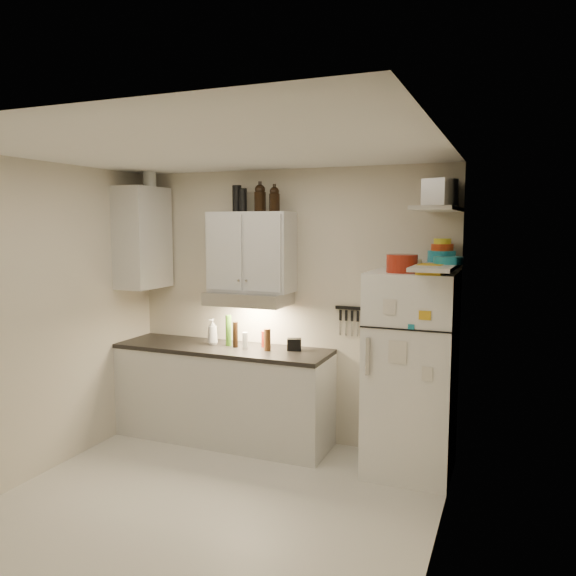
% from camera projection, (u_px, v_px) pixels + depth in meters
% --- Properties ---
extents(floor, '(3.20, 3.00, 0.02)m').
position_uv_depth(floor, '(211.00, 508.00, 4.16)').
color(floor, silver).
rests_on(floor, ground).
extents(ceiling, '(3.20, 3.00, 0.02)m').
position_uv_depth(ceiling, '(205.00, 148.00, 3.87)').
color(ceiling, white).
rests_on(ceiling, ground).
extents(back_wall, '(3.20, 0.02, 2.60)m').
position_uv_depth(back_wall, '(288.00, 306.00, 5.40)').
color(back_wall, beige).
rests_on(back_wall, ground).
extents(left_wall, '(0.02, 3.00, 2.60)m').
position_uv_depth(left_wall, '(38.00, 320.00, 4.62)').
color(left_wall, beige).
rests_on(left_wall, ground).
extents(right_wall, '(0.02, 3.00, 2.60)m').
position_uv_depth(right_wall, '(439.00, 354.00, 3.41)').
color(right_wall, beige).
rests_on(right_wall, ground).
extents(base_cabinet, '(2.10, 0.60, 0.88)m').
position_uv_depth(base_cabinet, '(223.00, 395.00, 5.42)').
color(base_cabinet, silver).
rests_on(base_cabinet, floor).
extents(countertop, '(2.10, 0.62, 0.04)m').
position_uv_depth(countertop, '(223.00, 349.00, 5.37)').
color(countertop, black).
rests_on(countertop, base_cabinet).
extents(upper_cabinet, '(0.80, 0.33, 0.75)m').
position_uv_depth(upper_cabinet, '(251.00, 252.00, 5.30)').
color(upper_cabinet, silver).
rests_on(upper_cabinet, back_wall).
extents(side_cabinet, '(0.33, 0.55, 1.00)m').
position_uv_depth(side_cabinet, '(143.00, 238.00, 5.58)').
color(side_cabinet, silver).
rests_on(side_cabinet, left_wall).
extents(range_hood, '(0.76, 0.46, 0.12)m').
position_uv_depth(range_hood, '(249.00, 298.00, 5.29)').
color(range_hood, silver).
rests_on(range_hood, back_wall).
extents(fridge, '(0.70, 0.68, 1.70)m').
position_uv_depth(fridge, '(411.00, 373.00, 4.67)').
color(fridge, white).
rests_on(fridge, floor).
extents(shelf_hi, '(0.30, 0.95, 0.03)m').
position_uv_depth(shelf_hi, '(438.00, 209.00, 4.31)').
color(shelf_hi, silver).
rests_on(shelf_hi, right_wall).
extents(shelf_lo, '(0.30, 0.95, 0.03)m').
position_uv_depth(shelf_lo, '(437.00, 266.00, 4.36)').
color(shelf_lo, silver).
rests_on(shelf_lo, right_wall).
extents(knife_strip, '(0.42, 0.02, 0.03)m').
position_uv_depth(knife_strip, '(358.00, 308.00, 5.12)').
color(knife_strip, black).
rests_on(knife_strip, back_wall).
extents(dutch_oven, '(0.29, 0.29, 0.14)m').
position_uv_depth(dutch_oven, '(402.00, 263.00, 4.48)').
color(dutch_oven, maroon).
rests_on(dutch_oven, fridge).
extents(book_stack, '(0.20, 0.24, 0.08)m').
position_uv_depth(book_stack, '(431.00, 269.00, 4.32)').
color(book_stack, gold).
rests_on(book_stack, fridge).
extents(spice_jar, '(0.08, 0.08, 0.11)m').
position_uv_depth(spice_jar, '(418.00, 266.00, 4.47)').
color(spice_jar, silver).
rests_on(spice_jar, fridge).
extents(stock_pot, '(0.33, 0.33, 0.22)m').
position_uv_depth(stock_pot, '(440.00, 195.00, 4.63)').
color(stock_pot, silver).
rests_on(stock_pot, shelf_hi).
extents(tin_a, '(0.20, 0.18, 0.18)m').
position_uv_depth(tin_a, '(436.00, 195.00, 4.29)').
color(tin_a, '#AAAAAD').
rests_on(tin_a, shelf_hi).
extents(tin_b, '(0.24, 0.24, 0.18)m').
position_uv_depth(tin_b, '(440.00, 192.00, 3.92)').
color(tin_b, '#AAAAAD').
rests_on(tin_b, shelf_hi).
extents(bowl_teal, '(0.23, 0.23, 0.09)m').
position_uv_depth(bowl_teal, '(442.00, 256.00, 4.64)').
color(bowl_teal, teal).
rests_on(bowl_teal, shelf_lo).
extents(bowl_orange, '(0.18, 0.18, 0.05)m').
position_uv_depth(bowl_orange, '(442.00, 247.00, 4.66)').
color(bowl_orange, '#BE3711').
rests_on(bowl_orange, bowl_teal).
extents(bowl_yellow, '(0.14, 0.14, 0.05)m').
position_uv_depth(bowl_yellow, '(442.00, 241.00, 4.65)').
color(bowl_yellow, yellow).
rests_on(bowl_yellow, bowl_orange).
extents(plates, '(0.29, 0.29, 0.06)m').
position_uv_depth(plates, '(448.00, 260.00, 4.38)').
color(plates, teal).
rests_on(plates, shelf_lo).
extents(growler_a, '(0.14, 0.14, 0.26)m').
position_uv_depth(growler_a, '(260.00, 198.00, 5.18)').
color(growler_a, black).
rests_on(growler_a, upper_cabinet).
extents(growler_b, '(0.13, 0.13, 0.23)m').
position_uv_depth(growler_b, '(274.00, 199.00, 5.10)').
color(growler_b, black).
rests_on(growler_b, upper_cabinet).
extents(thermos_a, '(0.08, 0.08, 0.22)m').
position_uv_depth(thermos_a, '(243.00, 200.00, 5.26)').
color(thermos_a, black).
rests_on(thermos_a, upper_cabinet).
extents(thermos_b, '(0.11, 0.11, 0.25)m').
position_uv_depth(thermos_b, '(237.00, 199.00, 5.32)').
color(thermos_b, black).
rests_on(thermos_b, upper_cabinet).
extents(side_jar, '(0.16, 0.16, 0.17)m').
position_uv_depth(side_jar, '(150.00, 178.00, 5.54)').
color(side_jar, silver).
rests_on(side_jar, side_cabinet).
extents(soap_bottle, '(0.13, 0.13, 0.28)m').
position_uv_depth(soap_bottle, '(212.00, 330.00, 5.45)').
color(soap_bottle, silver).
rests_on(soap_bottle, countertop).
extents(pepper_mill, '(0.07, 0.07, 0.20)m').
position_uv_depth(pepper_mill, '(267.00, 340.00, 5.19)').
color(pepper_mill, brown).
rests_on(pepper_mill, countertop).
extents(oil_bottle, '(0.07, 0.07, 0.30)m').
position_uv_depth(oil_bottle, '(229.00, 330.00, 5.39)').
color(oil_bottle, '#3C701C').
rests_on(oil_bottle, countertop).
extents(vinegar_bottle, '(0.05, 0.05, 0.24)m').
position_uv_depth(vinegar_bottle, '(235.00, 335.00, 5.32)').
color(vinegar_bottle, black).
rests_on(vinegar_bottle, countertop).
extents(clear_bottle, '(0.06, 0.06, 0.15)m').
position_uv_depth(clear_bottle, '(245.00, 340.00, 5.27)').
color(clear_bottle, silver).
rests_on(clear_bottle, countertop).
extents(red_jar, '(0.10, 0.10, 0.15)m').
position_uv_depth(red_jar, '(265.00, 339.00, 5.35)').
color(red_jar, maroon).
rests_on(red_jar, countertop).
extents(caddy, '(0.15, 0.13, 0.11)m').
position_uv_depth(caddy, '(294.00, 344.00, 5.20)').
color(caddy, black).
rests_on(caddy, countertop).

